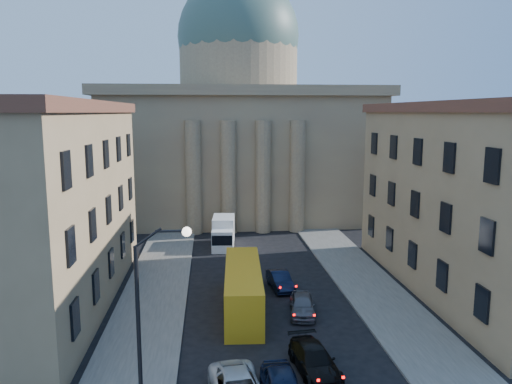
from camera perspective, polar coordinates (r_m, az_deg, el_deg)
The scene contains 11 objects.
sidewalk_left at distance 35.21m, azimuth -12.42°, elevation -14.27°, with size 5.00×60.00×0.15m, color #55534E.
sidewalk_right at distance 37.14m, azimuth 15.37°, elevation -13.12°, with size 5.00×60.00×0.15m, color #55534E.
church at distance 69.69m, azimuth -1.94°, elevation 7.42°, with size 68.02×28.76×36.60m.
building_left at distance 38.85m, azimuth -24.60°, elevation -1.36°, with size 11.60×26.60×14.70m.
building_right at distance 42.30m, azimuth 24.71°, elevation -0.57°, with size 11.60×26.60×14.70m.
street_lamp at distance 23.87m, azimuth -12.09°, elevation -12.31°, with size 2.62×0.44×8.83m.
car_right_mid at distance 28.53m, azimuth 6.69°, elevation -18.56°, with size 1.97×4.85×1.41m, color black.
car_right_far at distance 35.61m, azimuth 5.30°, elevation -12.70°, with size 1.69×4.19×1.43m, color #54545A.
car_right_distant at distance 40.39m, azimuth 2.76°, elevation -10.04°, with size 1.44×4.13×1.36m, color black.
city_bus at distance 36.00m, azimuth -1.49°, elevation -10.82°, with size 3.06×11.03×3.08m.
box_truck at distance 52.30m, azimuth -3.76°, elevation -4.72°, with size 2.55×5.66×3.03m.
Camera 1 is at (-4.11, -14.07, 13.92)m, focal length 35.00 mm.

